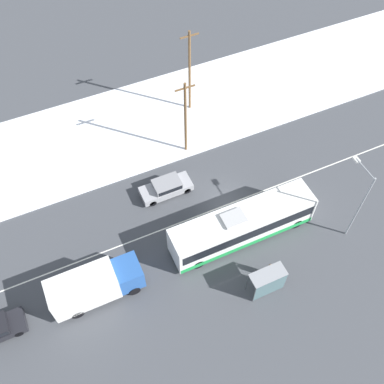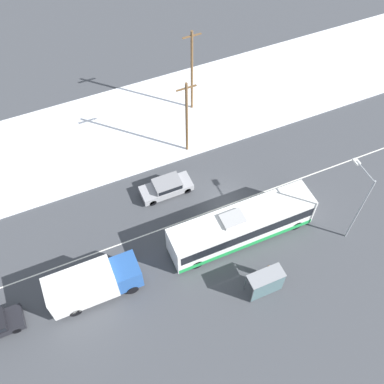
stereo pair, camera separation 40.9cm
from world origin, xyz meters
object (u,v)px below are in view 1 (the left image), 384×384
(utility_pole_snowlot, at_px, (190,71))
(pedestrian_at_stop, at_px, (270,269))
(box_truck, at_px, (94,286))
(streetlamp, at_px, (359,197))
(bus_shelter, at_px, (269,282))
(city_bus, at_px, (242,225))
(sedan_car, at_px, (166,187))
(utility_pole_roadside, at_px, (185,118))

(utility_pole_snowlot, bearing_deg, pedestrian_at_stop, -96.07)
(box_truck, height_order, utility_pole_snowlot, utility_pole_snowlot)
(box_truck, xyz_separation_m, streetlamp, (20.33, -2.84, 3.01))
(pedestrian_at_stop, xyz_separation_m, bus_shelter, (-0.80, -1.10, 0.61))
(box_truck, bearing_deg, bus_shelter, -22.98)
(pedestrian_at_stop, relative_size, streetlamp, 0.23)
(bus_shelter, bearing_deg, streetlamp, 14.16)
(box_truck, bearing_deg, city_bus, 0.60)
(bus_shelter, distance_m, streetlamp, 9.33)
(box_truck, bearing_deg, streetlamp, -7.95)
(sedan_car, xyz_separation_m, utility_pole_snowlot, (6.20, 8.83, 3.91))
(sedan_car, distance_m, utility_pole_roadside, 6.25)
(utility_pole_roadside, distance_m, utility_pole_snowlot, 5.69)
(box_truck, distance_m, pedestrian_at_stop, 13.19)
(city_bus, height_order, streetlamp, streetlamp)
(utility_pole_roadside, bearing_deg, bus_shelter, -90.81)
(city_bus, distance_m, pedestrian_at_stop, 4.07)
(sedan_car, height_order, utility_pole_roadside, utility_pole_roadside)
(box_truck, distance_m, utility_pole_roadside, 16.17)
(box_truck, relative_size, pedestrian_at_stop, 3.93)
(bus_shelter, height_order, utility_pole_roadside, utility_pole_roadside)
(streetlamp, xyz_separation_m, utility_pole_snowlot, (-5.68, 18.39, -0.03))
(utility_pole_roadside, xyz_separation_m, utility_pole_snowlot, (2.65, 5.01, 0.46))
(sedan_car, relative_size, streetlamp, 0.60)
(streetlamp, bearing_deg, bus_shelter, -165.84)
(city_bus, xyz_separation_m, bus_shelter, (-0.53, -5.12, 0.04))
(city_bus, bearing_deg, bus_shelter, -95.87)
(bus_shelter, distance_m, utility_pole_roadside, 15.74)
(bus_shelter, relative_size, utility_pole_roadside, 0.34)
(utility_pole_roadside, bearing_deg, city_bus, -88.31)
(sedan_car, height_order, bus_shelter, bus_shelter)
(utility_pole_snowlot, bearing_deg, streetlamp, -72.83)
(sedan_car, bearing_deg, bus_shelter, 105.88)
(pedestrian_at_stop, distance_m, utility_pole_snowlot, 19.89)
(pedestrian_at_stop, height_order, utility_pole_roadside, utility_pole_roadside)
(streetlamp, bearing_deg, utility_pole_snowlot, 107.17)
(sedan_car, bearing_deg, streetlamp, 141.18)
(city_bus, relative_size, utility_pole_snowlot, 1.33)
(city_bus, bearing_deg, streetlamp, -20.30)
(box_truck, relative_size, streetlamp, 0.91)
(bus_shelter, bearing_deg, city_bus, 84.13)
(bus_shelter, relative_size, streetlamp, 0.36)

